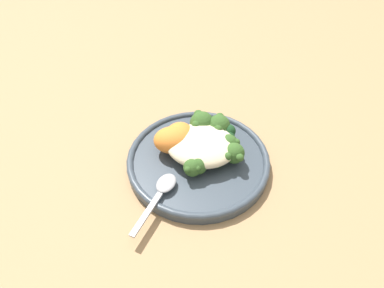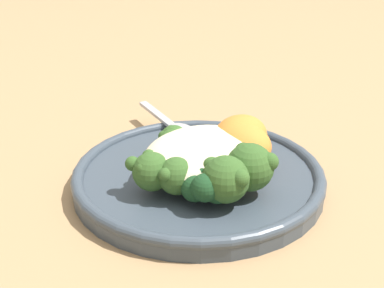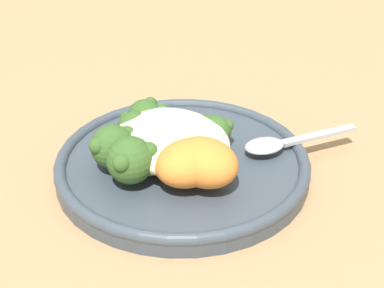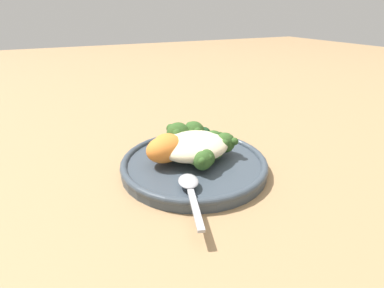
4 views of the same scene
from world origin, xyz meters
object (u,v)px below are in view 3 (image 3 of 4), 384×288
object	(u,v)px
broccoli_stalk_3	(154,121)
sweet_potato_chunk_1	(189,163)
quinoa_mound	(172,141)
broccoli_stalk_0	(209,139)
broccoli_stalk_6	(135,160)
broccoli_stalk_4	(144,134)
sweet_potato_chunk_0	(204,162)
kale_tuft	(118,143)
broccoli_stalk_1	(203,135)
spoon	(277,143)
broccoli_stalk_2	(178,133)
plate	(184,164)
broccoli_stalk_5	(124,149)

from	to	relation	value
broccoli_stalk_3	sweet_potato_chunk_1	size ratio (longest dim) A/B	1.67
quinoa_mound	broccoli_stalk_0	world-z (taller)	quinoa_mound
broccoli_stalk_6	broccoli_stalk_4	bearing A→B (deg)	-117.74
broccoli_stalk_4	sweet_potato_chunk_0	world-z (taller)	sweet_potato_chunk_0
quinoa_mound	broccoli_stalk_3	distance (m)	0.05
broccoli_stalk_4	broccoli_stalk_6	size ratio (longest dim) A/B	1.02
broccoli_stalk_4	kale_tuft	xyz separation A→B (m)	(-0.00, -0.03, -0.00)
broccoli_stalk_1	broccoli_stalk_4	xyz separation A→B (m)	(-0.04, -0.04, 0.00)
sweet_potato_chunk_1	spoon	xyz separation A→B (m)	(0.01, 0.10, -0.02)
broccoli_stalk_2	quinoa_mound	bearing A→B (deg)	152.98
plate	spoon	bearing A→B (deg)	59.85
sweet_potato_chunk_1	kale_tuft	bearing A→B (deg)	-161.98
broccoli_stalk_6	spoon	size ratio (longest dim) A/B	0.82
broccoli_stalk_5	sweet_potato_chunk_1	xyz separation A→B (m)	(0.06, 0.03, 0.00)
broccoli_stalk_5	broccoli_stalk_4	bearing A→B (deg)	-115.12
broccoli_stalk_0	broccoli_stalk_2	bearing A→B (deg)	102.86
broccoli_stalk_3	broccoli_stalk_4	world-z (taller)	broccoli_stalk_3
sweet_potato_chunk_0	broccoli_stalk_5	bearing A→B (deg)	-149.96
broccoli_stalk_0	spoon	xyz separation A→B (m)	(0.04, 0.06, -0.01)
broccoli_stalk_5	broccoli_stalk_6	distance (m)	0.03
broccoli_stalk_0	broccoli_stalk_6	size ratio (longest dim) A/B	0.84
broccoli_stalk_5	sweet_potato_chunk_0	world-z (taller)	same
spoon	broccoli_stalk_2	bearing A→B (deg)	153.91
plate	broccoli_stalk_0	xyz separation A→B (m)	(0.01, 0.02, 0.02)
broccoli_stalk_6	broccoli_stalk_1	bearing A→B (deg)	-160.78
broccoli_stalk_4	broccoli_stalk_5	world-z (taller)	broccoli_stalk_5
plate	quinoa_mound	distance (m)	0.03
broccoli_stalk_1	kale_tuft	xyz separation A→B (m)	(-0.04, -0.07, 0.00)
broccoli_stalk_3	broccoli_stalk_4	size ratio (longest dim) A/B	1.04
quinoa_mound	sweet_potato_chunk_1	bearing A→B (deg)	-17.52
broccoli_stalk_2	broccoli_stalk_5	world-z (taller)	broccoli_stalk_5
plate	broccoli_stalk_2	xyz separation A→B (m)	(-0.02, 0.01, 0.02)
plate	broccoli_stalk_6	size ratio (longest dim) A/B	2.42
plate	broccoli_stalk_2	world-z (taller)	broccoli_stalk_2
broccoli_stalk_3	spoon	world-z (taller)	broccoli_stalk_3
broccoli_stalk_2	sweet_potato_chunk_1	size ratio (longest dim) A/B	1.24
broccoli_stalk_3	sweet_potato_chunk_1	xyz separation A→B (m)	(0.09, -0.03, 0.00)
broccoli_stalk_2	broccoli_stalk_6	xyz separation A→B (m)	(0.02, -0.07, 0.01)
broccoli_stalk_1	broccoli_stalk_4	distance (m)	0.06
quinoa_mound	sweet_potato_chunk_0	distance (m)	0.05
quinoa_mound	broccoli_stalk_6	world-z (taller)	broccoli_stalk_6
broccoli_stalk_2	spoon	size ratio (longest dim) A/B	0.64
broccoli_stalk_0	broccoli_stalk_4	world-z (taller)	broccoli_stalk_4
broccoli_stalk_1	broccoli_stalk_3	xyz separation A→B (m)	(-0.05, -0.02, 0.00)
plate	broccoli_stalk_0	bearing A→B (deg)	71.55
broccoli_stalk_3	sweet_potato_chunk_0	size ratio (longest dim) A/B	1.66
broccoli_stalk_4	broccoli_stalk_2	bearing A→B (deg)	-131.88
broccoli_stalk_2	broccoli_stalk_6	bearing A→B (deg)	133.19
broccoli_stalk_3	broccoli_stalk_1	bearing A→B (deg)	-146.77
sweet_potato_chunk_1	broccoli_stalk_4	bearing A→B (deg)	176.77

